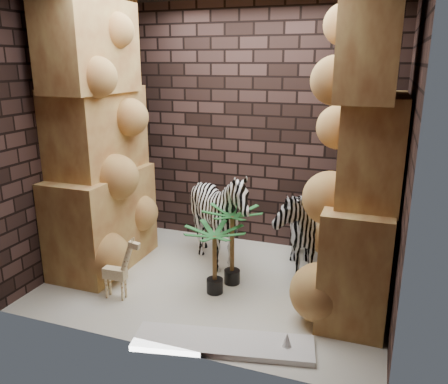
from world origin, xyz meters
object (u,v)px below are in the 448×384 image
at_px(zebra_right, 294,219).
at_px(zebra_left, 219,222).
at_px(palm_front, 232,246).
at_px(palm_back, 215,260).
at_px(surfboard, 223,343).
at_px(giraffe_toy, 114,266).

bearing_deg(zebra_right, zebra_left, 173.21).
distance_m(palm_front, palm_back, 0.28).
bearing_deg(palm_front, palm_back, -111.87).
bearing_deg(zebra_right, palm_front, -156.48).
distance_m(palm_front, surfboard, 1.19).
height_order(zebra_left, palm_back, zebra_left).
height_order(zebra_left, giraffe_toy, zebra_left).
distance_m(giraffe_toy, palm_front, 1.22).
bearing_deg(zebra_left, palm_front, -52.93).
xyz_separation_m(zebra_right, zebra_left, (-0.82, -0.16, -0.08)).
relative_size(zebra_right, palm_front, 1.48).
bearing_deg(surfboard, giraffe_toy, 151.55).
bearing_deg(zebra_left, surfboard, -70.66).
height_order(giraffe_toy, surfboard, giraffe_toy).
relative_size(zebra_right, zebra_left, 1.04).
bearing_deg(palm_back, giraffe_toy, -153.98).
bearing_deg(giraffe_toy, palm_back, 23.37).
xyz_separation_m(zebra_right, surfboard, (-0.26, -1.56, -0.61)).
height_order(zebra_right, zebra_left, zebra_right).
distance_m(zebra_right, palm_front, 0.76).
bearing_deg(giraffe_toy, zebra_left, 51.57).
height_order(zebra_right, surfboard, zebra_right).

